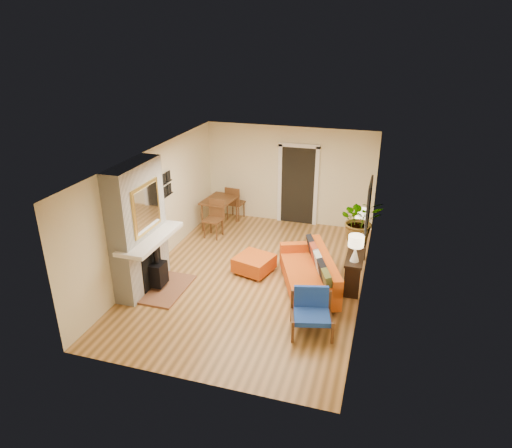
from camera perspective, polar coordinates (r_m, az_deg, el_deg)
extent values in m
plane|color=#C0884A|center=(9.80, -0.34, -6.64)|extent=(6.50, 6.50, 0.00)
plane|color=white|center=(8.79, -0.38, 8.22)|extent=(6.50, 6.50, 0.00)
plane|color=beige|center=(12.18, 4.18, 6.08)|extent=(4.50, 0.00, 4.50)
plane|color=beige|center=(6.54, -8.91, -10.27)|extent=(4.50, 0.00, 4.50)
plane|color=beige|center=(10.07, -12.70, 1.82)|extent=(0.00, 6.50, 6.50)
plane|color=beige|center=(8.87, 13.67, -1.26)|extent=(0.00, 6.50, 6.50)
cube|color=black|center=(12.18, 5.26, 4.81)|extent=(0.88, 0.06, 2.10)
cube|color=white|center=(12.27, 3.00, 5.02)|extent=(0.10, 0.08, 2.18)
cube|color=white|center=(12.08, 7.53, 4.56)|extent=(0.10, 0.08, 2.18)
cube|color=white|center=(11.87, 5.44, 9.75)|extent=(1.08, 0.08, 0.10)
cube|color=black|center=(9.08, 13.93, 2.36)|extent=(0.04, 0.85, 0.95)
cube|color=slate|center=(9.08, 13.77, 2.38)|extent=(0.01, 0.70, 0.80)
cube|color=black|center=(10.29, -11.64, 3.10)|extent=(0.06, 0.95, 0.02)
cube|color=black|center=(10.19, -11.77, 4.69)|extent=(0.06, 0.95, 0.02)
cube|color=white|center=(8.97, -14.88, 2.76)|extent=(0.42, 1.50, 1.48)
cube|color=white|center=(9.49, -14.08, -4.61)|extent=(0.42, 1.50, 1.12)
cube|color=white|center=(9.12, -13.06, -1.74)|extent=(0.60, 1.68, 0.08)
cube|color=black|center=(9.44, -12.88, -5.40)|extent=(0.03, 0.72, 0.78)
cube|color=brown|center=(9.52, -11.08, -7.96)|extent=(0.75, 1.30, 0.04)
cube|color=black|center=(9.44, -12.21, -6.10)|extent=(0.30, 0.36, 0.48)
cylinder|color=black|center=(9.23, -12.44, -3.72)|extent=(0.10, 0.10, 0.40)
cube|color=gold|center=(8.89, -13.56, 1.96)|extent=(0.04, 0.95, 0.95)
cube|color=silver|center=(8.88, -13.45, 1.95)|extent=(0.01, 0.82, 0.82)
cylinder|color=silver|center=(8.61, 5.33, -10.99)|extent=(0.05, 0.05, 0.10)
cylinder|color=silver|center=(8.75, 9.81, -10.66)|extent=(0.05, 0.05, 0.10)
cylinder|color=silver|center=(10.14, 3.57, -5.26)|extent=(0.05, 0.05, 0.10)
cylinder|color=silver|center=(10.26, 7.36, -5.06)|extent=(0.05, 0.05, 0.10)
cube|color=#BF5112|center=(9.32, 6.49, -6.74)|extent=(1.57, 2.23, 0.29)
cube|color=#BF5112|center=(9.24, 8.66, -4.92)|extent=(0.94, 1.97, 0.34)
cube|color=#BF5112|center=(8.42, 7.79, -8.46)|extent=(0.88, 0.49, 0.19)
cube|color=#BF5112|center=(10.02, 5.54, -2.88)|extent=(0.88, 0.49, 0.19)
cube|color=#525524|center=(8.53, 8.96, -7.16)|extent=(0.33, 0.43, 0.41)
cube|color=black|center=(8.86, 8.38, -5.89)|extent=(0.33, 0.43, 0.41)
cube|color=#B3B4AE|center=(9.19, 7.85, -4.72)|extent=(0.33, 0.43, 0.41)
cube|color=maroon|center=(9.49, 7.41, -3.76)|extent=(0.33, 0.43, 0.41)
cube|color=black|center=(9.83, 6.95, -2.74)|extent=(0.33, 0.43, 0.41)
cylinder|color=silver|center=(9.90, -2.63, -6.11)|extent=(0.04, 0.04, 0.06)
cylinder|color=silver|center=(9.62, 0.31, -7.04)|extent=(0.04, 0.04, 0.06)
cylinder|color=silver|center=(10.34, -0.75, -4.75)|extent=(0.04, 0.04, 0.06)
cylinder|color=silver|center=(10.06, 2.10, -5.59)|extent=(0.04, 0.04, 0.06)
cube|color=#BF5112|center=(9.89, -0.24, -4.91)|extent=(0.90, 0.90, 0.31)
cube|color=brown|center=(8.07, 4.56, -11.62)|extent=(0.21, 0.68, 0.05)
cube|color=brown|center=(7.87, 4.61, -13.33)|extent=(0.06, 0.06, 0.41)
cube|color=brown|center=(8.30, 4.51, -10.16)|extent=(0.06, 0.06, 0.64)
cube|color=brown|center=(8.13, 9.34, -11.62)|extent=(0.21, 0.68, 0.05)
cube|color=brown|center=(7.92, 9.54, -13.32)|extent=(0.06, 0.06, 0.41)
cube|color=brown|center=(8.35, 9.14, -10.18)|extent=(0.06, 0.06, 0.64)
cube|color=blue|center=(8.06, 6.98, -11.31)|extent=(0.73, 0.70, 0.09)
cube|color=blue|center=(8.17, 6.92, -8.93)|extent=(0.63, 0.30, 0.38)
cube|color=brown|center=(11.99, -4.60, 3.05)|extent=(0.81, 1.09, 0.04)
cylinder|color=brown|center=(11.90, -6.72, 0.79)|extent=(0.05, 0.05, 0.74)
cylinder|color=brown|center=(11.65, -4.25, 0.38)|extent=(0.05, 0.05, 0.74)
cylinder|color=brown|center=(12.61, -4.80, 2.20)|extent=(0.05, 0.05, 0.74)
cylinder|color=brown|center=(12.38, -2.44, 1.84)|extent=(0.05, 0.05, 0.74)
cube|color=brown|center=(11.48, -5.36, 0.50)|extent=(0.47, 0.47, 0.04)
cube|color=brown|center=(11.56, -4.94, 2.03)|extent=(0.43, 0.08, 0.47)
cylinder|color=brown|center=(11.51, -6.48, -0.76)|extent=(0.04, 0.04, 0.45)
cylinder|color=brown|center=(11.36, -4.94, -1.04)|extent=(0.04, 0.04, 0.45)
cylinder|color=brown|center=(11.79, -5.68, -0.13)|extent=(0.04, 0.04, 0.45)
cylinder|color=brown|center=(11.64, -4.17, -0.39)|extent=(0.04, 0.04, 0.45)
cube|color=brown|center=(12.59, -2.57, 2.66)|extent=(0.47, 0.47, 0.04)
cube|color=brown|center=(12.32, -2.99, 3.46)|extent=(0.43, 0.08, 0.47)
cylinder|color=brown|center=(12.60, -3.60, 1.51)|extent=(0.04, 0.04, 0.45)
cylinder|color=brown|center=(12.46, -2.16, 1.28)|extent=(0.04, 0.04, 0.45)
cylinder|color=brown|center=(12.89, -2.92, 2.03)|extent=(0.04, 0.04, 0.45)
cylinder|color=brown|center=(12.75, -1.51, 1.82)|extent=(0.04, 0.04, 0.45)
cube|color=black|center=(9.69, 12.55, -2.90)|extent=(0.34, 1.85, 0.05)
cube|color=black|center=(9.11, 11.86, -7.21)|extent=(0.30, 0.04, 0.68)
cube|color=black|center=(10.61, 12.80, -2.70)|extent=(0.30, 0.04, 0.68)
cone|color=white|center=(9.02, 12.26, -3.69)|extent=(0.18, 0.18, 0.30)
cylinder|color=white|center=(8.94, 12.36, -2.66)|extent=(0.03, 0.03, 0.06)
cylinder|color=#FFEABF|center=(8.90, 12.41, -2.08)|extent=(0.30, 0.30, 0.22)
cone|color=white|center=(10.31, 13.01, -0.24)|extent=(0.18, 0.18, 0.30)
cylinder|color=white|center=(10.24, 13.10, 0.68)|extent=(0.03, 0.03, 0.06)
cylinder|color=#FFEABF|center=(10.21, 13.15, 1.20)|extent=(0.30, 0.30, 0.22)
imported|color=#1E5919|center=(9.75, 12.90, 0.48)|extent=(1.06, 0.99, 0.96)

